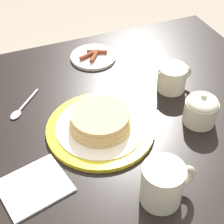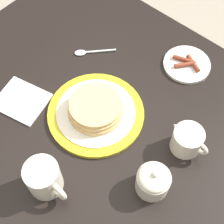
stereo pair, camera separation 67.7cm
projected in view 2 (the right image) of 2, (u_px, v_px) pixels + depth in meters
The scene contains 9 objects.
ground_plane at pixel (108, 190), 1.66m from camera, with size 8.00×8.00×0.00m, color gray.
dining_table at pixel (106, 132), 1.14m from camera, with size 1.15×0.89×0.75m.
pancake_plate at pixel (96, 111), 1.00m from camera, with size 0.29×0.29×0.06m.
side_plate_bacon at pixel (187, 64), 1.11m from camera, with size 0.15×0.15×0.02m.
coffee_mug at pixel (45, 179), 0.86m from camera, with size 0.13×0.09×0.10m.
creamer_pitcher at pixel (187, 140), 0.93m from camera, with size 0.12×0.08×0.09m.
sugar_bowl at pixel (153, 181), 0.87m from camera, with size 0.09×0.09×0.09m.
napkin at pixel (22, 101), 1.04m from camera, with size 0.17×0.16×0.01m.
spoon at pixel (88, 52), 1.14m from camera, with size 0.11×0.11×0.01m.
Camera 2 is at (0.36, -0.38, 1.62)m, focal length 55.00 mm.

